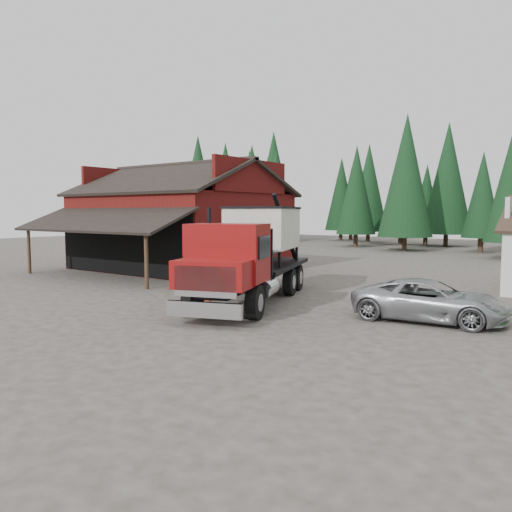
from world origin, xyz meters
The scene contains 9 objects.
ground centered at (0.00, 0.00, 0.00)m, with size 120.00×120.00×0.00m, color #413B33.
red_barn centered at (-11.00, 9.90, 2.69)m, with size 12.80×13.63×7.18m.
conifer_backdrop centered at (0.00, 42.00, 0.00)m, with size 76.00×16.00×16.00m, color black, non-canonical shape.
near_pine_a centered at (-22.00, 28.00, 6.39)m, with size 4.40×4.40×11.40m.
near_pine_b centered at (6.00, 30.00, 5.89)m, with size 3.96×3.96×10.40m.
near_pine_d centered at (-4.00, 34.00, 7.39)m, with size 5.28×5.28×13.40m.
feed_truck centered at (0.70, 2.38, 2.19)m, with size 6.07×10.72×4.69m.
silver_car centered at (8.00, 3.00, 0.73)m, with size 2.41×5.22×1.45m, color #A4A8AC.
equip_box centered at (-1.27, 1.79, 0.30)m, with size 0.70×1.10×0.60m, color maroon.
Camera 1 is at (13.28, -14.47, 3.79)m, focal length 35.00 mm.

